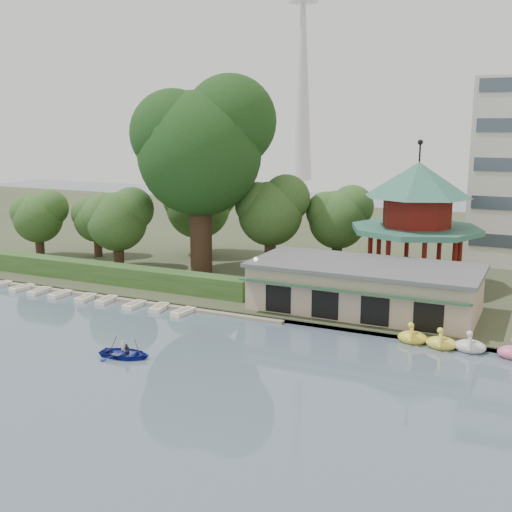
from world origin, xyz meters
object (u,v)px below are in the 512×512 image
Objects in this scene: big_tree at (202,143)px; rowboat_with_passengers at (125,350)px; boathouse at (364,287)px; pavilion at (417,212)px; dock at (113,297)px.

big_tree is 27.28m from rowboat_with_passengers.
boathouse is 1.38× the size of pavilion.
dock is 1.83× the size of boathouse.
dock is 29.14m from pavilion.
boathouse is 3.40× the size of rowboat_with_passengers.
dock is at bearing 130.58° from rowboat_with_passengers.
boathouse is (22.00, 4.77, 2.25)m from dock.
big_tree is (3.17, 11.00, 13.53)m from dock.
boathouse is 22.82m from big_tree.
boathouse is 11.43m from pavilion.
big_tree is at bearing 107.01° from rowboat_with_passengers.
rowboat_with_passengers is at bearing -125.42° from boathouse.
boathouse is 20.50m from rowboat_with_passengers.
pavilion reaches higher than boathouse.
boathouse reaches higher than rowboat_with_passengers.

